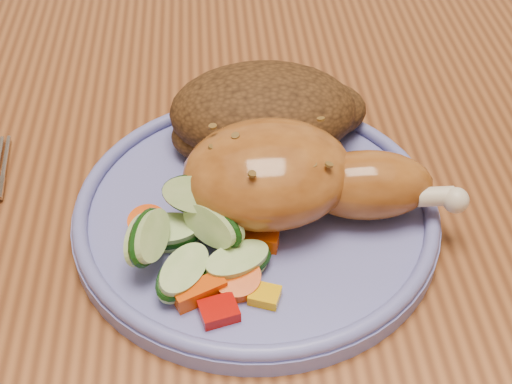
% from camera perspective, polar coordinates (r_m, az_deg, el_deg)
% --- Properties ---
extents(dining_table, '(0.90, 1.40, 0.75)m').
position_cam_1_polar(dining_table, '(0.63, 3.75, 0.13)').
color(dining_table, brown).
rests_on(dining_table, ground).
extents(chair_far, '(0.42, 0.42, 0.91)m').
position_cam_1_polar(chair_far, '(1.24, -0.21, 14.09)').
color(chair_far, '#4C2D16').
rests_on(chair_far, ground).
extents(plate, '(0.24, 0.24, 0.01)m').
position_cam_1_polar(plate, '(0.48, -0.00, -1.84)').
color(plate, '#6165AF').
rests_on(plate, dining_table).
extents(plate_rim, '(0.24, 0.24, 0.01)m').
position_cam_1_polar(plate_rim, '(0.47, -0.00, -0.89)').
color(plate_rim, '#6165AF').
rests_on(plate_rim, plate).
extents(chicken_leg, '(0.18, 0.10, 0.06)m').
position_cam_1_polar(chicken_leg, '(0.46, 2.92, 1.28)').
color(chicken_leg, '#A15B21').
rests_on(chicken_leg, plate).
extents(rice_pilaf, '(0.14, 0.10, 0.06)m').
position_cam_1_polar(rice_pilaf, '(0.52, 0.87, 6.36)').
color(rice_pilaf, '#462911').
rests_on(rice_pilaf, plate).
extents(vegetable_pile, '(0.10, 0.11, 0.05)m').
position_cam_1_polar(vegetable_pile, '(0.43, -4.97, -4.03)').
color(vegetable_pile, '#A50A05').
rests_on(vegetable_pile, plate).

